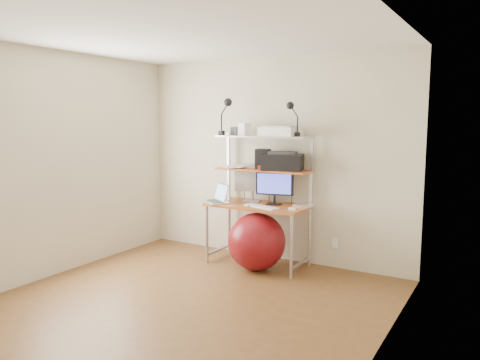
% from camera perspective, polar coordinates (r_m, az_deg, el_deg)
% --- Properties ---
extents(room, '(3.60, 3.60, 3.60)m').
position_cam_1_polar(room, '(4.31, -6.90, 0.75)').
color(room, brown).
rests_on(room, ground).
extents(computer_desk, '(1.20, 0.60, 1.57)m').
position_cam_1_polar(computer_desk, '(5.60, 2.50, -0.70)').
color(computer_desk, '#B45F23').
rests_on(computer_desk, ground).
extents(desktop, '(1.20, 0.60, 0.00)m').
position_cam_1_polar(desktop, '(5.58, 2.18, -2.96)').
color(desktop, '#B45F23').
rests_on(desktop, computer_desk).
extents(mid_shelf, '(1.18, 0.34, 0.00)m').
position_cam_1_polar(mid_shelf, '(5.64, 2.83, 1.35)').
color(mid_shelf, '#B45F23').
rests_on(mid_shelf, computer_desk).
extents(top_shelf, '(1.18, 0.34, 0.00)m').
position_cam_1_polar(top_shelf, '(5.61, 2.86, 5.42)').
color(top_shelf, '#AEAEB3').
rests_on(top_shelf, computer_desk).
extents(floor, '(3.60, 3.60, 0.00)m').
position_cam_1_polar(floor, '(4.62, -6.65, -14.84)').
color(floor, brown).
rests_on(floor, ground).
extents(wall_outlet, '(0.08, 0.01, 0.12)m').
position_cam_1_polar(wall_outlet, '(5.66, 11.52, -7.54)').
color(wall_outlet, white).
rests_on(wall_outlet, room).
extents(monitor_silver, '(0.44, 0.20, 0.50)m').
position_cam_1_polar(monitor_silver, '(5.73, 1.53, -0.01)').
color(monitor_silver, '#ABACB0').
rests_on(monitor_silver, desktop).
extents(monitor_black, '(0.45, 0.16, 0.45)m').
position_cam_1_polar(monitor_black, '(5.54, 4.24, -0.70)').
color(monitor_black, black).
rests_on(monitor_black, desktop).
extents(laptop, '(0.42, 0.40, 0.29)m').
position_cam_1_polar(laptop, '(5.70, -2.68, -2.26)').
color(laptop, silver).
rests_on(laptop, desktop).
extents(keyboard, '(0.47, 0.25, 0.01)m').
position_cam_1_polar(keyboard, '(5.40, 2.61, -3.26)').
color(keyboard, white).
rests_on(keyboard, desktop).
extents(mouse, '(0.09, 0.05, 0.02)m').
position_cam_1_polar(mouse, '(5.28, 6.43, -3.49)').
color(mouse, white).
rests_on(mouse, desktop).
extents(mac_mini, '(0.21, 0.21, 0.03)m').
position_cam_1_polar(mac_mini, '(5.45, 7.76, -3.09)').
color(mac_mini, silver).
rests_on(mac_mini, desktop).
extents(phone, '(0.09, 0.14, 0.01)m').
position_cam_1_polar(phone, '(5.48, 1.67, -3.11)').
color(phone, black).
rests_on(phone, desktop).
extents(printer, '(0.52, 0.42, 0.22)m').
position_cam_1_polar(printer, '(5.52, 5.23, 2.27)').
color(printer, black).
rests_on(printer, mid_shelf).
extents(nas_cube, '(0.19, 0.19, 0.24)m').
position_cam_1_polar(nas_cube, '(5.65, 2.83, 2.59)').
color(nas_cube, black).
rests_on(nas_cube, mid_shelf).
extents(red_box, '(0.22, 0.18, 0.05)m').
position_cam_1_polar(red_box, '(5.52, 3.21, 1.49)').
color(red_box, '#AC261B').
rests_on(red_box, mid_shelf).
extents(scanner, '(0.47, 0.33, 0.12)m').
position_cam_1_polar(scanner, '(5.52, 4.93, 5.95)').
color(scanner, white).
rests_on(scanner, top_shelf).
extents(box_white, '(0.15, 0.14, 0.15)m').
position_cam_1_polar(box_white, '(5.70, 0.54, 6.20)').
color(box_white, white).
rests_on(box_white, top_shelf).
extents(box_grey, '(0.12, 0.12, 0.10)m').
position_cam_1_polar(box_grey, '(5.81, -0.46, 6.00)').
color(box_grey, '#303033').
rests_on(box_grey, top_shelf).
extents(clip_lamp_left, '(0.18, 0.10, 0.45)m').
position_cam_1_polar(clip_lamp_left, '(5.76, -1.64, 8.73)').
color(clip_lamp_left, black).
rests_on(clip_lamp_left, top_shelf).
extents(clip_lamp_right, '(0.16, 0.09, 0.39)m').
position_cam_1_polar(clip_lamp_right, '(5.38, 6.33, 8.35)').
color(clip_lamp_right, black).
rests_on(clip_lamp_right, top_shelf).
extents(exercise_ball, '(0.67, 0.67, 0.67)m').
position_cam_1_polar(exercise_ball, '(5.47, 2.05, -7.52)').
color(exercise_ball, maroon).
rests_on(exercise_ball, floor).
extents(paper_stack, '(0.34, 0.42, 0.02)m').
position_cam_1_polar(paper_stack, '(5.81, -0.35, 1.66)').
color(paper_stack, white).
rests_on(paper_stack, mid_shelf).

